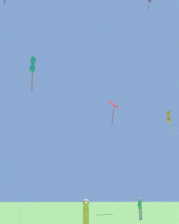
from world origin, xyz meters
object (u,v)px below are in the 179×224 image
at_px(kite_teal_box, 33,66).
at_px(kite_orange_box, 169,117).
at_px(kite_purple_streamer, 155,12).
at_px(person_child_small, 86,221).
at_px(kite_red_high, 114,109).
at_px(person_with_spool, 140,207).

xyz_separation_m(kite_teal_box, kite_orange_box, (17.26, 1.26, -4.89)).
xyz_separation_m(kite_purple_streamer, person_child_small, (-12.61, -16.42, -25.64)).
xyz_separation_m(kite_red_high, person_with_spool, (-2.17, -14.29, -14.73)).
height_order(kite_red_high, person_child_small, kite_red_high).
distance_m(kite_teal_box, kite_red_high, 16.75).
xyz_separation_m(person_with_spool, person_child_small, (-7.15, -13.38, -0.07)).
relative_size(kite_orange_box, person_with_spool, 7.09).
height_order(kite_red_high, kite_orange_box, kite_red_high).
relative_size(kite_red_high, person_with_spool, 10.20).
relative_size(kite_teal_box, kite_purple_streamer, 0.57).
relative_size(kite_red_high, person_child_small, 10.89).
bearing_deg(kite_purple_streamer, kite_orange_box, 57.31).
bearing_deg(kite_red_high, person_with_spool, -98.62).
height_order(kite_teal_box, kite_red_high, kite_red_high).
relative_size(kite_purple_streamer, kite_red_high, 1.72).
bearing_deg(person_with_spool, kite_teal_box, 161.66).
bearing_deg(kite_orange_box, person_with_spool, -143.88).
distance_m(kite_teal_box, kite_purple_streamer, 19.14).
xyz_separation_m(kite_red_high, person_child_small, (-9.32, -27.67, -14.79)).
distance_m(kite_purple_streamer, person_child_small, 32.96).
bearing_deg(kite_orange_box, kite_red_high, 114.97).
relative_size(kite_purple_streamer, kite_orange_box, 2.47).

